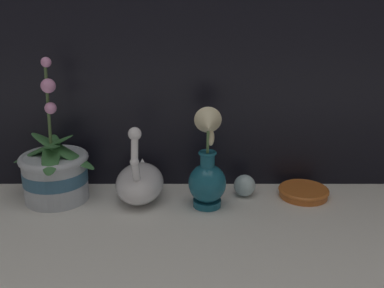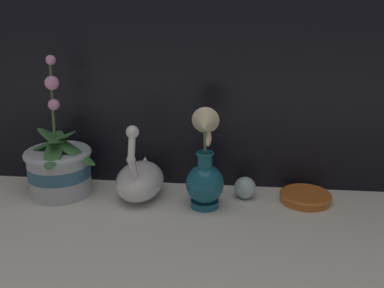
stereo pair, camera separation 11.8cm
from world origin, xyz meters
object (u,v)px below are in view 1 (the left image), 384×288
Objects in this scene: orchid_potted_plant at (54,171)px; glass_sphere at (244,185)px; swan_figurine at (139,181)px; amber_dish at (303,191)px; blue_vase at (207,172)px.

orchid_potted_plant reaches higher than glass_sphere.
swan_figurine is 0.46m from amber_dish.
swan_figurine is 1.61× the size of amber_dish.
orchid_potted_plant is 1.43× the size of blue_vase.
swan_figurine is at bearing -177.98° from amber_dish.
amber_dish is at bearing 13.20° from blue_vase.
blue_vase is at bearing -166.80° from amber_dish.
amber_dish is at bearing 2.02° from swan_figurine.
orchid_potted_plant is 1.73× the size of swan_figurine.
glass_sphere is (0.52, 0.02, -0.05)m from orchid_potted_plant.
blue_vase is (0.18, -0.05, 0.04)m from swan_figurine.
glass_sphere reaches higher than amber_dish.
blue_vase reaches higher than swan_figurine.
amber_dish is at bearing -1.75° from glass_sphere.
swan_figurine reaches higher than amber_dish.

